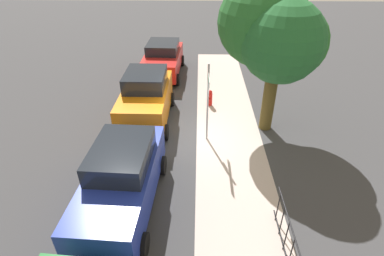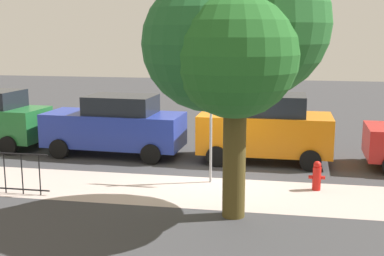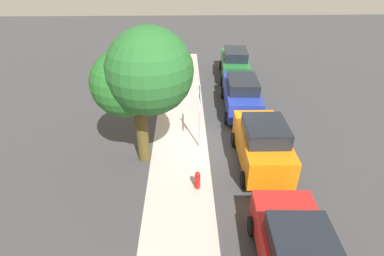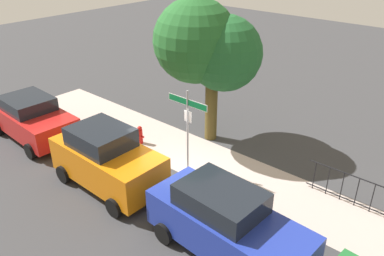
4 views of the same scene
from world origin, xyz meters
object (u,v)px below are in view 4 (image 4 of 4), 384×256
Objects in this scene: shade_tree at (210,48)px; car_red at (32,118)px; street_sign at (188,116)px; car_blue at (226,224)px; car_orange at (107,159)px; fire_hydrant at (140,135)px.

car_red is (-5.74, -4.76, -3.03)m from shade_tree.
street_sign reaches higher than car_blue.
car_red is at bearing 178.68° from car_orange.
car_red is at bearing -140.33° from shade_tree.
shade_tree is 4.59m from fire_hydrant.
car_orange is 5.32× the size of fire_hydrant.
fire_hydrant is at bearing 159.90° from car_blue.
fire_hydrant is at bearing 36.64° from car_red.
shade_tree is at bearing 110.66° from street_sign.
street_sign is at bearing 22.10° from car_red.
car_orange is at bearing -176.53° from car_blue.
shade_tree is 7.54× the size of fire_hydrant.
shade_tree is (-0.88, 2.35, 1.77)m from street_sign.
car_red is at bearing -145.45° from fire_hydrant.
street_sign is 3.07m from shade_tree.
shade_tree is at bearing 47.81° from fire_hydrant.
fire_hydrant is (3.79, 2.61, -0.53)m from car_red.
car_blue is at bearing -34.95° from street_sign.
car_orange is at bearing -118.51° from street_sign.
street_sign is 0.53× the size of shade_tree.
fire_hydrant is (-2.83, 0.20, -1.80)m from street_sign.
car_red is 4.63m from fire_hydrant.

